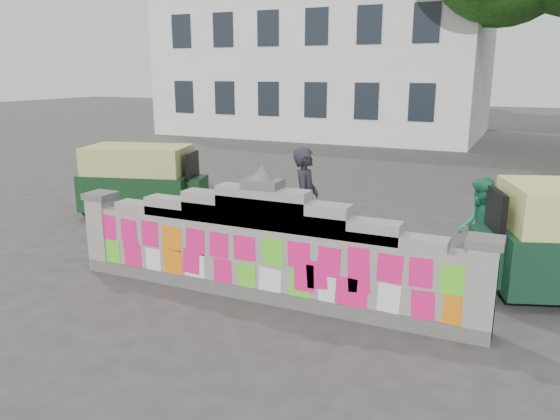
{
  "coord_description": "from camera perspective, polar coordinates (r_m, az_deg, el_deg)",
  "views": [
    {
      "loc": [
        3.41,
        -6.77,
        3.29
      ],
      "look_at": [
        -0.19,
        1.0,
        1.1
      ],
      "focal_mm": 35.0,
      "sensor_mm": 36.0,
      "label": 1
    }
  ],
  "objects": [
    {
      "name": "ground",
      "position": [
        8.26,
        -1.74,
        -9.13
      ],
      "size": [
        100.0,
        100.0,
        0.0
      ],
      "primitive_type": "plane",
      "color": "#383533",
      "rests_on": "ground"
    },
    {
      "name": "parapet_wall",
      "position": [
        7.98,
        -1.79,
        -4.2
      ],
      "size": [
        6.48,
        0.44,
        2.01
      ],
      "color": "#4C4C49",
      "rests_on": "ground"
    },
    {
      "name": "building",
      "position": [
        30.59,
        5.14,
        15.64
      ],
      "size": [
        16.0,
        10.0,
        8.9
      ],
      "color": "silver",
      "rests_on": "ground"
    },
    {
      "name": "cyclist_bike",
      "position": [
        9.37,
        2.65,
        -2.77
      ],
      "size": [
        2.14,
        1.13,
        1.07
      ],
      "primitive_type": "imported",
      "rotation": [
        0.0,
        0.0,
        1.79
      ],
      "color": "black",
      "rests_on": "ground"
    },
    {
      "name": "cyclist_rider",
      "position": [
        9.27,
        2.67,
        -0.58
      ],
      "size": [
        0.56,
        0.74,
        1.81
      ],
      "primitive_type": "imported",
      "rotation": [
        0.0,
        0.0,
        1.79
      ],
      "color": "black",
      "rests_on": "ground"
    },
    {
      "name": "pedestrian",
      "position": [
        9.35,
        20.06,
        -1.84
      ],
      "size": [
        0.75,
        0.9,
        1.65
      ],
      "primitive_type": "imported",
      "rotation": [
        0.0,
        0.0,
        -1.4
      ],
      "color": "#227D58",
      "rests_on": "ground"
    },
    {
      "name": "rickshaw_left",
      "position": [
        13.09,
        -14.19,
        3.11
      ],
      "size": [
        3.01,
        1.97,
        1.62
      ],
      "rotation": [
        0.0,
        0.0,
        0.27
      ],
      "color": "black",
      "rests_on": "ground"
    }
  ]
}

